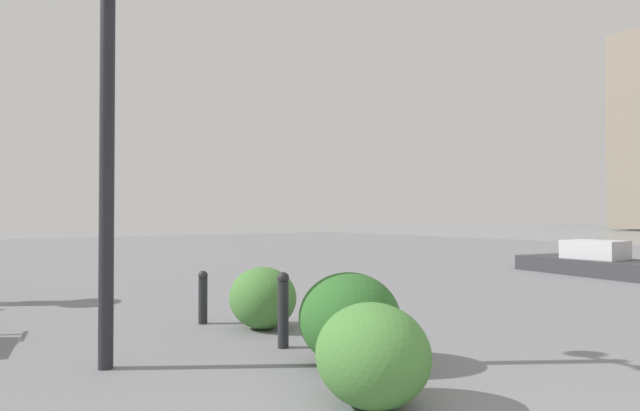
{
  "coord_description": "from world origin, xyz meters",
  "views": [
    {
      "loc": [
        -1.24,
        2.22,
        1.47
      ],
      "look_at": [
        8.42,
        -4.91,
        1.66
      ],
      "focal_mm": 31.12,
      "sensor_mm": 36.0,
      "label": 1
    }
  ],
  "objects_px": {
    "bollard_near": "(283,308)",
    "boat": "(595,266)",
    "lamppost": "(107,86)",
    "bollard_mid": "(203,296)"
  },
  "relations": [
    {
      "from": "bollard_near",
      "to": "lamppost",
      "type": "bearing_deg",
      "value": 80.34
    },
    {
      "from": "bollard_near",
      "to": "boat",
      "type": "bearing_deg",
      "value": -80.12
    },
    {
      "from": "bollard_near",
      "to": "boat",
      "type": "relative_size",
      "value": 0.22
    },
    {
      "from": "lamppost",
      "to": "boat",
      "type": "height_order",
      "value": "lamppost"
    },
    {
      "from": "lamppost",
      "to": "bollard_near",
      "type": "bearing_deg",
      "value": -99.66
    },
    {
      "from": "bollard_mid",
      "to": "bollard_near",
      "type": "bearing_deg",
      "value": -175.37
    },
    {
      "from": "bollard_mid",
      "to": "boat",
      "type": "xyz_separation_m",
      "value": [
        0.0,
        -10.36,
        -0.16
      ]
    },
    {
      "from": "lamppost",
      "to": "bollard_near",
      "type": "relative_size",
      "value": 4.89
    },
    {
      "from": "boat",
      "to": "bollard_near",
      "type": "bearing_deg",
      "value": 99.88
    },
    {
      "from": "boat",
      "to": "lamppost",
      "type": "bearing_deg",
      "value": 96.98
    }
  ]
}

